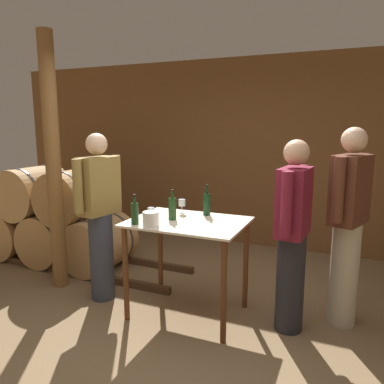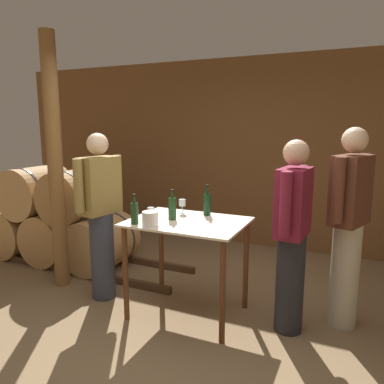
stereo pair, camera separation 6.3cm
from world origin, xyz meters
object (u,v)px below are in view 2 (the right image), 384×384
(wine_bottle_far_left, at_px, (134,212))
(wine_glass_near_left, at_px, (151,211))
(wooden_post, at_px, (55,164))
(wine_bottle_center, at_px, (207,203))
(wine_bottle_left, at_px, (172,208))
(person_host, at_px, (348,224))
(wine_glass_near_center, at_px, (182,203))
(ice_bucket, at_px, (150,219))
(person_visitor_bearded, at_px, (292,233))
(person_visitor_with_scarf, at_px, (101,213))

(wine_bottle_far_left, xyz_separation_m, wine_glass_near_left, (0.08, 0.14, -0.01))
(wooden_post, height_order, wine_bottle_center, wooden_post)
(wine_bottle_left, bearing_deg, person_host, 15.11)
(wine_bottle_far_left, bearing_deg, wooden_post, 165.88)
(wine_bottle_left, relative_size, wine_bottle_center, 0.94)
(wine_bottle_far_left, height_order, person_host, person_host)
(wine_glass_near_center, bearing_deg, ice_bucket, -95.63)
(wine_bottle_left, distance_m, wine_glass_near_center, 0.25)
(wine_bottle_center, relative_size, person_visitor_bearded, 0.18)
(person_visitor_with_scarf, bearing_deg, wine_bottle_center, 17.99)
(wine_glass_near_center, bearing_deg, wooden_post, -170.67)
(wine_glass_near_center, height_order, person_visitor_with_scarf, person_visitor_with_scarf)
(wine_glass_near_center, xyz_separation_m, person_visitor_bearded, (1.09, -0.14, -0.13))
(person_visitor_with_scarf, bearing_deg, person_visitor_bearded, 4.76)
(wine_glass_near_left, distance_m, ice_bucket, 0.16)
(person_host, bearing_deg, wine_bottle_far_left, -158.42)
(person_visitor_with_scarf, xyz_separation_m, person_visitor_bearded, (1.86, 0.15, -0.02))
(wine_bottle_left, bearing_deg, wine_bottle_center, 51.65)
(wooden_post, relative_size, wine_glass_near_center, 18.97)
(person_host, bearing_deg, wooden_post, -172.47)
(wine_bottle_center, distance_m, person_visitor_with_scarf, 1.07)
(wine_bottle_far_left, relative_size, ice_bucket, 1.90)
(wine_bottle_far_left, height_order, person_visitor_bearded, person_visitor_bearded)
(wooden_post, distance_m, ice_bucket, 1.42)
(wine_glass_near_center, height_order, ice_bucket, wine_glass_near_center)
(wooden_post, distance_m, person_visitor_bearded, 2.52)
(wine_bottle_far_left, distance_m, person_visitor_bearded, 1.36)
(wine_bottle_far_left, bearing_deg, person_visitor_bearded, 16.63)
(ice_bucket, height_order, person_visitor_bearded, person_visitor_bearded)
(person_host, xyz_separation_m, person_visitor_bearded, (-0.42, -0.29, -0.06))
(wooden_post, height_order, wine_bottle_left, wooden_post)
(wine_glass_near_left, xyz_separation_m, person_visitor_with_scarf, (-0.64, 0.09, -0.10))
(wine_bottle_center, relative_size, person_visitor_with_scarf, 0.18)
(wine_bottle_left, distance_m, person_visitor_with_scarf, 0.80)
(wine_bottle_far_left, relative_size, person_visitor_bearded, 0.16)
(wine_bottle_left, bearing_deg, wine_glass_near_left, -137.22)
(wine_bottle_center, relative_size, wine_glass_near_left, 2.35)
(wine_bottle_left, bearing_deg, person_visitor_bearded, 5.88)
(wine_bottle_far_left, bearing_deg, person_visitor_with_scarf, 157.30)
(wooden_post, xyz_separation_m, wine_glass_near_left, (1.26, -0.15, -0.35))
(person_host, bearing_deg, wine_bottle_left, -164.89)
(wine_bottle_left, relative_size, person_visitor_bearded, 0.17)
(wine_bottle_far_left, relative_size, wine_bottle_left, 0.95)
(wooden_post, bearing_deg, wine_glass_near_left, -7.01)
(person_host, bearing_deg, wine_glass_near_left, -161.79)
(wine_bottle_far_left, distance_m, person_host, 1.85)
(wine_bottle_left, relative_size, person_visitor_with_scarf, 0.17)
(wooden_post, distance_m, wine_glass_near_center, 1.45)
(wooden_post, height_order, wine_bottle_far_left, wooden_post)
(wine_bottle_far_left, bearing_deg, wine_bottle_center, 51.05)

